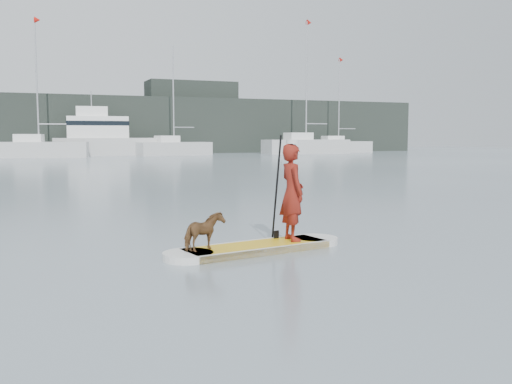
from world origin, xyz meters
name	(u,v)px	position (x,y,z in m)	size (l,w,h in m)	color
ground	(17,259)	(0.00, 0.00, 0.00)	(140.00, 140.00, 0.00)	slate
paddleboard	(256,248)	(3.72, -0.89, 0.06)	(3.26, 1.23, 0.12)	gold
paddler	(292,192)	(4.44, -0.76, 0.96)	(0.61, 0.40, 1.67)	maroon
white_cap	(292,142)	(4.44, -0.76, 1.83)	(0.22, 0.22, 0.07)	silver
dog	(204,232)	(2.76, -1.05, 0.42)	(0.32, 0.71, 0.60)	brown
paddle	(276,200)	(4.26, -0.51, 0.80)	(0.10, 0.30, 2.00)	black
sailboat_d	(38,148)	(1.28, 43.72, 0.86)	(8.50, 4.07, 12.03)	beige
sailboat_e	(174,147)	(13.63, 45.03, 0.75)	(7.56, 3.64, 10.52)	beige
sailboat_f	(305,145)	(27.78, 44.57, 0.94)	(9.36, 3.01, 13.91)	beige
motor_yacht_a	(104,137)	(7.29, 46.98, 1.73)	(10.44, 3.83, 6.15)	beige
shore_mass	(22,125)	(0.00, 53.00, 3.00)	(90.00, 6.00, 6.00)	black
shore_building_east	(192,117)	(18.00, 54.00, 4.00)	(10.00, 4.00, 8.00)	black
sailboat_g	(338,146)	(32.86, 46.48, 0.78)	(7.52, 2.33, 10.51)	beige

